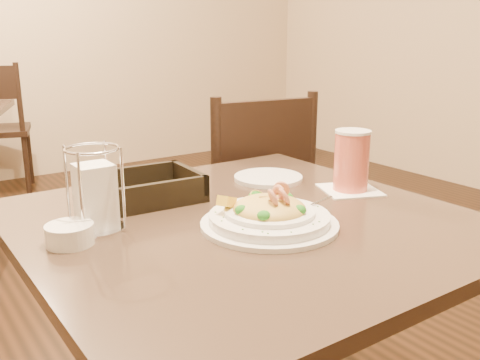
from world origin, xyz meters
TOP-DOWN VIEW (x-y plane):
  - main_table at (0.00, 0.00)m, footprint 0.90×0.90m
  - dining_chair_near at (0.46, 0.64)m, footprint 0.48×0.48m
  - pasta_bowl at (0.01, -0.07)m, footprint 0.31×0.28m
  - drink_glass at (0.33, 0.02)m, footprint 0.18×0.18m
  - bread_basket at (-0.11, 0.24)m, footprint 0.24×0.20m
  - napkin_caddy at (-0.28, 0.11)m, footprint 0.11×0.11m
  - side_plate at (0.23, 0.21)m, footprint 0.23×0.23m
  - butter_ramekin at (-0.35, 0.07)m, footprint 0.12×0.12m

SIDE VIEW (x-z plane):
  - dining_chair_near at x=0.46m, z-range 0.03..0.96m
  - main_table at x=0.00m, z-range 0.14..0.88m
  - side_plate at x=0.23m, z-range 0.74..0.75m
  - butter_ramekin at x=-0.35m, z-range 0.74..0.78m
  - bread_basket at x=-0.11m, z-range 0.73..0.80m
  - pasta_bowl at x=0.01m, z-range 0.72..0.81m
  - napkin_caddy at x=-0.28m, z-range 0.73..0.90m
  - drink_glass at x=0.33m, z-range 0.74..0.89m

